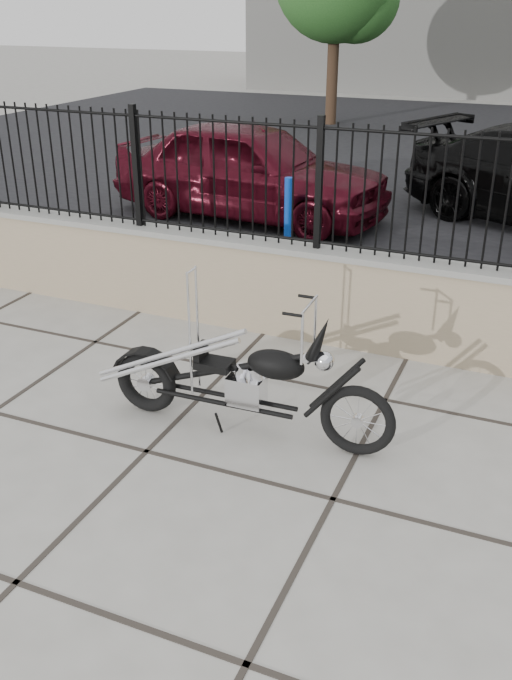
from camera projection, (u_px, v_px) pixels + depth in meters
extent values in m
plane|color=#99968E|center=(333.00, 499.00, 5.00)|extent=(90.00, 90.00, 0.00)
plane|color=black|center=(509.00, 163.00, 15.41)|extent=(30.00, 30.00, 0.00)
cube|color=gray|center=(414.00, 308.00, 6.88)|extent=(14.00, 0.36, 0.96)
cube|color=black|center=(425.00, 197.00, 6.42)|extent=(14.00, 0.08, 1.20)
imported|color=#440915|center=(251.00, 170.00, 11.26)|extent=(4.56, 2.17, 1.50)
cylinder|color=#0D33CD|center=(288.00, 213.00, 9.98)|extent=(0.13, 0.13, 0.97)
cylinder|color=#382619|center=(333.00, 66.00, 19.73)|extent=(0.31, 0.31, 3.08)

